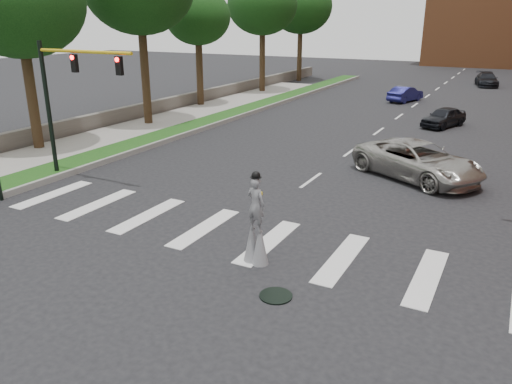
# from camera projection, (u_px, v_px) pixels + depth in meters

# --- Properties ---
(ground_plane) EXTENTS (160.00, 160.00, 0.00)m
(ground_plane) POSITION_uv_depth(u_px,v_px,m) (220.00, 246.00, 16.48)
(ground_plane) COLOR black
(ground_plane) RESTS_ON ground
(grass_median) EXTENTS (2.00, 60.00, 0.25)m
(grass_median) POSITION_uv_depth(u_px,v_px,m) (230.00, 115.00, 38.21)
(grass_median) COLOR #184313
(grass_median) RESTS_ON ground
(median_curb) EXTENTS (0.20, 60.00, 0.28)m
(median_curb) POSITION_uv_depth(u_px,v_px,m) (242.00, 116.00, 37.74)
(median_curb) COLOR gray
(median_curb) RESTS_ON ground
(sidewalk_left) EXTENTS (4.00, 60.00, 0.18)m
(sidewalk_left) POSITION_uv_depth(u_px,v_px,m) (107.00, 137.00, 31.19)
(sidewalk_left) COLOR gray
(sidewalk_left) RESTS_ON ground
(stone_wall) EXTENTS (0.50, 56.00, 1.10)m
(stone_wall) POSITION_uv_depth(u_px,v_px,m) (186.00, 100.00, 42.16)
(stone_wall) COLOR #58524B
(stone_wall) RESTS_ON ground
(manhole) EXTENTS (0.90, 0.90, 0.04)m
(manhole) POSITION_uv_depth(u_px,v_px,m) (276.00, 296.00, 13.48)
(manhole) COLOR black
(manhole) RESTS_ON ground
(traffic_signal) EXTENTS (5.30, 0.23, 6.20)m
(traffic_signal) POSITION_uv_depth(u_px,v_px,m) (65.00, 90.00, 21.93)
(traffic_signal) COLOR black
(traffic_signal) RESTS_ON ground
(stilt_performer) EXTENTS (0.83, 0.58, 2.93)m
(stilt_performer) POSITION_uv_depth(u_px,v_px,m) (256.00, 228.00, 15.01)
(stilt_performer) COLOR #2F2113
(stilt_performer) RESTS_ON ground
(suv_crossing) EXTENTS (6.87, 5.56, 1.74)m
(suv_crossing) POSITION_uv_depth(u_px,v_px,m) (418.00, 161.00, 23.14)
(suv_crossing) COLOR #A2A099
(suv_crossing) RESTS_ON ground
(car_near) EXTENTS (2.90, 4.27, 1.35)m
(car_near) POSITION_uv_depth(u_px,v_px,m) (444.00, 117.00, 34.34)
(car_near) COLOR black
(car_near) RESTS_ON ground
(car_mid) EXTENTS (2.56, 4.34, 1.35)m
(car_mid) POSITION_uv_depth(u_px,v_px,m) (405.00, 94.00, 44.80)
(car_mid) COLOR navy
(car_mid) RESTS_ON ground
(car_far) EXTENTS (3.01, 5.28, 1.44)m
(car_far) POSITION_uv_depth(u_px,v_px,m) (487.00, 80.00, 55.00)
(car_far) COLOR black
(car_far) RESTS_ON ground
(tree_1) EXTENTS (6.85, 6.85, 10.87)m
(tree_1) POSITION_uv_depth(u_px,v_px,m) (18.00, 2.00, 25.83)
(tree_1) COLOR #2F2113
(tree_1) RESTS_ON ground
(tree_3) EXTENTS (5.32, 5.32, 9.52)m
(tree_3) POSITION_uv_depth(u_px,v_px,m) (198.00, 17.00, 40.24)
(tree_3) COLOR #2F2113
(tree_3) RESTS_ON ground
(tree_4) EXTENTS (6.75, 6.75, 11.25)m
(tree_4) POSITION_uv_depth(u_px,v_px,m) (262.00, 5.00, 47.78)
(tree_4) COLOR #2F2113
(tree_4) RESTS_ON ground
(tree_5) EXTENTS (7.22, 7.22, 11.48)m
(tree_5) POSITION_uv_depth(u_px,v_px,m) (301.00, 7.00, 57.36)
(tree_5) COLOR #2F2113
(tree_5) RESTS_ON ground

